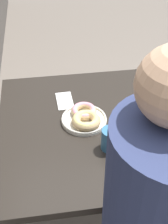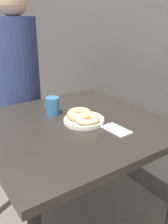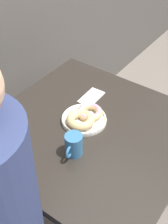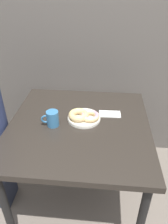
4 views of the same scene
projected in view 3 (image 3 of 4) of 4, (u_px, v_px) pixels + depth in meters
name	position (u px, v px, depth m)	size (l,w,h in m)	color
dining_table	(90.00, 141.00, 1.58)	(0.94, 0.96, 0.77)	#28231E
donut_plate	(84.00, 117.00, 1.54)	(0.25, 0.23, 0.06)	silver
coffee_mug	(74.00, 145.00, 1.37)	(0.12, 0.08, 0.11)	teal
napkin	(91.00, 97.00, 1.71)	(0.16, 0.09, 0.01)	white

